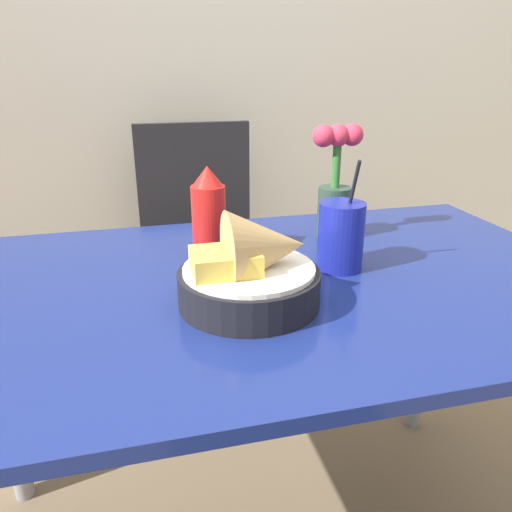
% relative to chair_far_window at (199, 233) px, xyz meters
% --- Properties ---
extents(wall_window, '(7.00, 0.06, 2.60)m').
position_rel_chair_far_window_xyz_m(wall_window, '(0.02, 0.28, 0.76)').
color(wall_window, '#B7B2A3').
rests_on(wall_window, ground_plane).
extents(dining_table, '(1.30, 0.78, 0.72)m').
position_rel_chair_far_window_xyz_m(dining_table, '(0.02, -0.84, 0.09)').
color(dining_table, navy).
rests_on(dining_table, ground_plane).
extents(chair_far_window, '(0.40, 0.40, 0.91)m').
position_rel_chair_far_window_xyz_m(chair_far_window, '(0.00, 0.00, 0.00)').
color(chair_far_window, black).
rests_on(chair_far_window, ground_plane).
extents(food_basket, '(0.24, 0.24, 0.16)m').
position_rel_chair_far_window_xyz_m(food_basket, '(-0.03, -0.92, 0.24)').
color(food_basket, black).
rests_on(food_basket, dining_table).
extents(ketchup_bottle, '(0.07, 0.07, 0.19)m').
position_rel_chair_far_window_xyz_m(ketchup_bottle, '(-0.07, -0.68, 0.27)').
color(ketchup_bottle, red).
rests_on(ketchup_bottle, dining_table).
extents(drink_cup, '(0.09, 0.09, 0.22)m').
position_rel_chair_far_window_xyz_m(drink_cup, '(0.17, -0.82, 0.24)').
color(drink_cup, '#192399').
rests_on(drink_cup, dining_table).
extents(flower_vase, '(0.12, 0.07, 0.26)m').
position_rel_chair_far_window_xyz_m(flower_vase, '(0.23, -0.63, 0.30)').
color(flower_vase, '#2D4738').
rests_on(flower_vase, dining_table).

